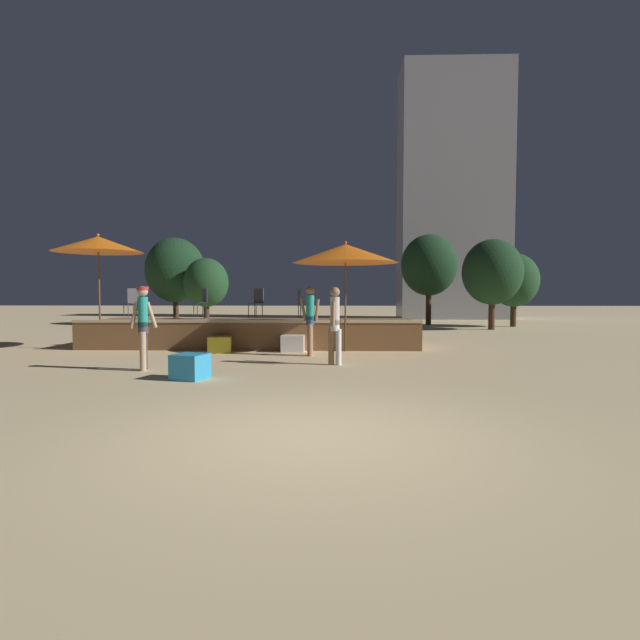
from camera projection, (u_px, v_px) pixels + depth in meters
The scene contains 21 objects.
ground_plane at pixel (310, 435), 5.69m from camera, with size 120.00×120.00×0.00m, color #D1B784.
wooden_deck at pixel (254, 333), 15.46m from camera, with size 9.93×2.83×0.87m.
patio_umbrella_0 at pixel (98, 244), 14.25m from camera, with size 2.49×2.49×3.33m.
patio_umbrella_1 at pixel (346, 254), 13.80m from camera, with size 2.93×2.93×3.06m.
cube_seat_0 at pixel (220, 344), 13.71m from camera, with size 0.70×0.70×0.44m.
cube_seat_1 at pixel (293, 343), 13.90m from camera, with size 0.63×0.63×0.46m.
cube_seat_2 at pixel (190, 367), 9.41m from camera, with size 0.71×0.71×0.48m.
person_0 at pixel (335, 322), 11.26m from camera, with size 0.30×0.51×1.76m.
person_1 at pixel (143, 323), 10.45m from camera, with size 0.57×0.30×1.77m.
person_2 at pixel (310, 317), 12.90m from camera, with size 0.52×0.31×1.80m.
bistro_chair_0 at pixel (301, 300), 15.24m from camera, with size 0.43×0.42×0.90m.
bistro_chair_1 at pixel (257, 300), 15.47m from camera, with size 0.47×0.47×0.90m.
bistro_chair_2 at pixel (132, 300), 15.11m from camera, with size 0.48×0.48×0.90m.
bistro_chair_3 at pixel (203, 300), 16.17m from camera, with size 0.48×0.48×0.90m.
frisbee_disc at pixel (186, 377), 9.51m from camera, with size 0.26×0.26×0.03m.
background_tree_0 at pixel (206, 283), 23.94m from camera, with size 2.13×2.13×3.32m.
background_tree_1 at pixel (514, 280), 24.16m from camera, with size 2.35×2.35×3.55m.
background_tree_2 at pixel (492, 272), 22.17m from camera, with size 2.65×2.65×4.03m.
background_tree_3 at pixel (429, 265), 25.64m from camera, with size 2.86×2.86×4.65m.
background_tree_4 at pixel (175, 270), 25.58m from camera, with size 3.01×3.01×4.47m.
distant_building at pixel (453, 194), 31.82m from camera, with size 6.80×3.10×15.93m.
Camera 1 is at (0.26, -5.60, 1.62)m, focal length 28.00 mm.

